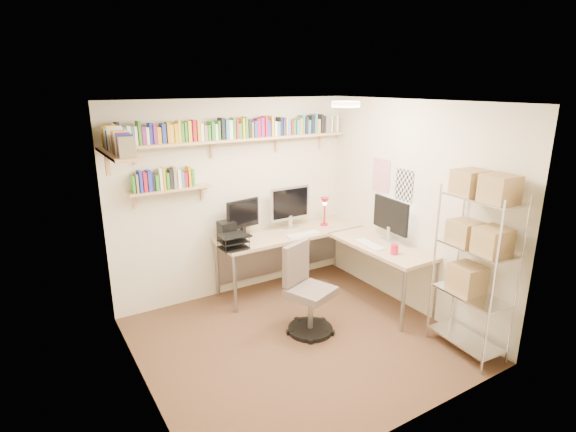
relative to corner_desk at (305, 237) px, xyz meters
name	(u,v)px	position (x,y,z in m)	size (l,w,h in m)	color
ground	(298,340)	(-0.70, -0.92, -0.78)	(3.20, 3.20, 0.00)	#472D1E
room_shell	(300,202)	(-0.70, -0.92, 0.77)	(3.24, 3.04, 2.52)	beige
wall_shelves	(208,142)	(-1.11, 0.38, 1.25)	(3.12, 1.09, 0.80)	tan
corner_desk	(305,237)	(0.00, 0.00, 0.00)	(2.10, 2.01, 1.37)	tan
office_chair	(306,296)	(-0.51, -0.79, -0.36)	(0.57, 0.58, 1.01)	black
wire_rack	(477,236)	(0.66, -1.98, 0.48)	(0.43, 0.77, 1.89)	silver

